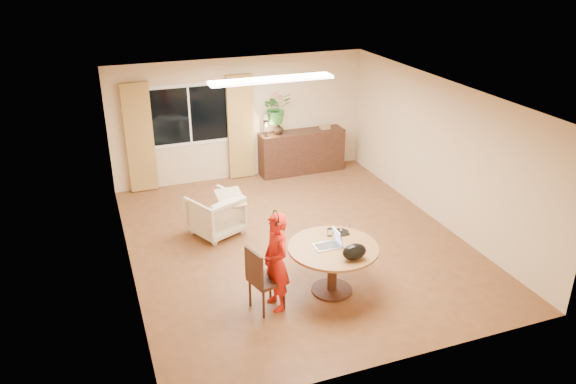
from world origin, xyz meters
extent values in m
plane|color=brown|center=(0.00, 0.00, 0.00)|extent=(6.50, 6.50, 0.00)
plane|color=white|center=(0.00, 0.00, 2.60)|extent=(6.50, 6.50, 0.00)
plane|color=#D4B88A|center=(0.00, 3.25, 1.30)|extent=(5.50, 0.00, 5.50)
plane|color=#D4B88A|center=(-2.75, 0.00, 1.30)|extent=(0.00, 6.50, 6.50)
plane|color=#D4B88A|center=(2.75, 0.00, 1.30)|extent=(0.00, 6.50, 6.50)
cube|color=white|center=(-1.10, 3.23, 1.50)|extent=(1.70, 0.02, 1.30)
cube|color=black|center=(-1.10, 3.22, 1.50)|extent=(1.55, 0.01, 1.15)
cube|color=white|center=(-1.10, 3.22, 1.50)|extent=(0.04, 0.01, 1.15)
cube|color=olive|center=(-2.15, 3.15, 1.15)|extent=(0.55, 0.08, 2.25)
cube|color=olive|center=(-0.05, 3.15, 1.15)|extent=(0.55, 0.08, 2.25)
cube|color=white|center=(0.00, 1.20, 2.57)|extent=(2.20, 0.35, 0.05)
cylinder|color=brown|center=(-0.04, -1.57, 0.73)|extent=(1.31, 1.31, 0.04)
cylinder|color=black|center=(-0.04, -1.57, 0.35)|extent=(0.14, 0.14, 0.71)
cylinder|color=black|center=(-0.04, -1.57, 0.02)|extent=(0.60, 0.60, 0.03)
imported|color=#B92D0E|center=(-0.93, -1.65, 0.72)|extent=(0.56, 0.40, 1.44)
imported|color=beige|center=(-1.20, 0.79, 0.37)|extent=(1.05, 1.06, 0.74)
cube|color=black|center=(1.30, 3.01, 0.47)|extent=(1.90, 0.46, 0.95)
imported|color=black|center=(0.75, 3.01, 1.07)|extent=(0.26, 0.26, 0.25)
imported|color=#225C25|center=(0.71, 3.01, 1.53)|extent=(0.66, 0.60, 0.66)
camera|label=1|loc=(-3.08, -7.92, 4.70)|focal=35.00mm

